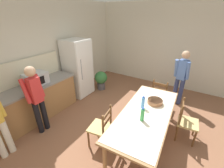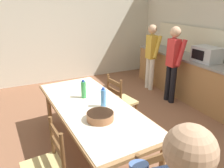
% 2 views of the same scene
% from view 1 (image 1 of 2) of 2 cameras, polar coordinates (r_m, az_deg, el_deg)
% --- Properties ---
extents(ground_plane, '(8.32, 8.32, 0.00)m').
position_cam_1_polar(ground_plane, '(3.64, 4.20, -18.79)').
color(ground_plane, brown).
extents(wall_back, '(6.52, 0.12, 2.90)m').
position_cam_1_polar(wall_back, '(4.60, -26.16, 9.38)').
color(wall_back, beige).
rests_on(wall_back, ground).
extents(wall_right, '(0.12, 5.20, 2.90)m').
position_cam_1_polar(wall_right, '(5.80, 20.58, 13.36)').
color(wall_right, beige).
rests_on(wall_right, ground).
extents(kitchen_counter, '(2.96, 0.66, 0.92)m').
position_cam_1_polar(kitchen_counter, '(4.20, -31.38, -8.30)').
color(kitchen_counter, '#9E7042').
rests_on(kitchen_counter, ground).
extents(counter_splashback, '(2.92, 0.03, 0.60)m').
position_cam_1_polar(counter_splashback, '(4.15, -35.78, 2.03)').
color(counter_splashback, beige).
rests_on(counter_splashback, kitchen_counter).
extents(refrigerator, '(0.72, 0.73, 1.81)m').
position_cam_1_polar(refrigerator, '(4.96, -12.83, 5.85)').
color(refrigerator, white).
rests_on(refrigerator, ground).
extents(microwave, '(0.50, 0.39, 0.30)m').
position_cam_1_polar(microwave, '(4.12, -27.03, 1.76)').
color(microwave, '#B2B7BC').
rests_on(microwave, kitchen_counter).
extents(dining_table, '(2.31, 1.06, 0.76)m').
position_cam_1_polar(dining_table, '(3.14, 12.79, -11.43)').
color(dining_table, olive).
rests_on(dining_table, ground).
extents(bottle_near_centre, '(0.07, 0.07, 0.27)m').
position_cam_1_polar(bottle_near_centre, '(2.80, 11.50, -11.40)').
color(bottle_near_centre, green).
rests_on(bottle_near_centre, dining_table).
extents(bottle_off_centre, '(0.07, 0.07, 0.27)m').
position_cam_1_polar(bottle_off_centre, '(3.14, 11.73, -6.91)').
color(bottle_off_centre, '#4C8ED6').
rests_on(bottle_off_centre, dining_table).
extents(serving_bowl, '(0.32, 0.32, 0.09)m').
position_cam_1_polar(serving_bowl, '(3.38, 16.06, -6.35)').
color(serving_bowl, '#9E6642').
rests_on(serving_bowl, dining_table).
extents(chair_head_end, '(0.41, 0.43, 0.91)m').
position_cam_1_polar(chair_head_end, '(4.45, 17.73, -3.80)').
color(chair_head_end, brown).
rests_on(chair_head_end, ground).
extents(chair_side_near_right, '(0.46, 0.44, 0.91)m').
position_cam_1_polar(chair_side_near_right, '(3.65, 26.40, -12.74)').
color(chair_side_near_right, brown).
rests_on(chair_side_near_right, ground).
extents(chair_side_far_left, '(0.48, 0.46, 0.91)m').
position_cam_1_polar(chair_side_far_left, '(3.17, -4.12, -16.16)').
color(chair_side_far_left, brown).
rests_on(chair_side_far_left, ground).
extents(person_at_counter, '(0.40, 0.28, 1.60)m').
position_cam_1_polar(person_at_counter, '(3.61, -26.87, -4.52)').
color(person_at_counter, black).
rests_on(person_at_counter, ground).
extents(person_by_table, '(0.32, 0.44, 1.62)m').
position_cam_1_polar(person_by_table, '(4.70, 24.89, 2.93)').
color(person_by_table, navy).
rests_on(person_by_table, ground).
extents(potted_plant, '(0.44, 0.44, 0.67)m').
position_cam_1_polar(potted_plant, '(5.34, -4.22, 1.88)').
color(potted_plant, '#4C4C51').
rests_on(potted_plant, ground).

